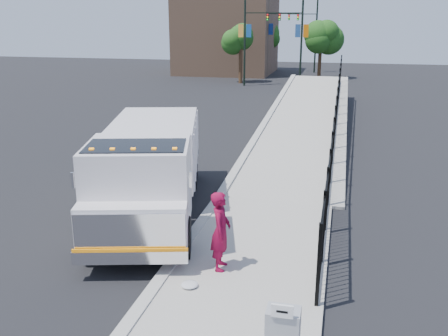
# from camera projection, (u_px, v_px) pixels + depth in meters

# --- Properties ---
(ground) EXTENTS (120.00, 120.00, 0.00)m
(ground) POSITION_uv_depth(u_px,v_px,m) (183.00, 251.00, 13.06)
(ground) COLOR black
(ground) RESTS_ON ground
(sidewalk) EXTENTS (3.55, 12.00, 0.12)m
(sidewalk) POSITION_uv_depth(u_px,v_px,m) (240.00, 298.00, 10.76)
(sidewalk) COLOR #9E998E
(sidewalk) RESTS_ON ground
(curb) EXTENTS (0.30, 12.00, 0.16)m
(curb) POSITION_uv_depth(u_px,v_px,m) (156.00, 287.00, 11.18)
(curb) COLOR #ADAAA3
(curb) RESTS_ON ground
(ramp) EXTENTS (3.95, 24.06, 3.19)m
(ramp) POSITION_uv_depth(u_px,v_px,m) (309.00, 129.00, 27.50)
(ramp) COLOR #9E998E
(ramp) RESTS_ON ground
(iron_fence) EXTENTS (0.10, 28.00, 1.80)m
(iron_fence) POSITION_uv_depth(u_px,v_px,m) (335.00, 129.00, 23.20)
(iron_fence) COLOR black
(iron_fence) RESTS_ON ground
(truck) EXTENTS (4.72, 8.78, 2.87)m
(truck) POSITION_uv_depth(u_px,v_px,m) (149.00, 165.00, 14.96)
(truck) COLOR black
(truck) RESTS_ON ground
(worker) EXTENTS (0.52, 0.74, 1.92)m
(worker) POSITION_uv_depth(u_px,v_px,m) (221.00, 231.00, 11.66)
(worker) COLOR maroon
(worker) RESTS_ON sidewalk
(arrow_sign) EXTENTS (0.35, 0.04, 0.22)m
(arrow_sign) POSITION_uv_depth(u_px,v_px,m) (282.00, 311.00, 7.75)
(arrow_sign) COLOR white
(arrow_sign) RESTS_ON utility_cabinet
(debris) EXTENTS (0.39, 0.39, 0.10)m
(debris) POSITION_uv_depth(u_px,v_px,m) (189.00, 285.00, 11.09)
(debris) COLOR silver
(debris) RESTS_ON sidewalk
(light_pole_0) EXTENTS (3.77, 0.22, 8.00)m
(light_pole_0) POSITION_uv_depth(u_px,v_px,m) (248.00, 36.00, 43.84)
(light_pole_0) COLOR black
(light_pole_0) RESTS_ON ground
(light_pole_1) EXTENTS (3.77, 0.22, 8.00)m
(light_pole_1) POSITION_uv_depth(u_px,v_px,m) (298.00, 36.00, 43.74)
(light_pole_1) COLOR black
(light_pole_1) RESTS_ON ground
(light_pole_2) EXTENTS (3.77, 0.22, 8.00)m
(light_pole_2) POSITION_uv_depth(u_px,v_px,m) (270.00, 34.00, 50.62)
(light_pole_2) COLOR black
(light_pole_2) RESTS_ON ground
(light_pole_3) EXTENTS (3.77, 0.22, 8.00)m
(light_pole_3) POSITION_uv_depth(u_px,v_px,m) (313.00, 32.00, 54.90)
(light_pole_3) COLOR black
(light_pole_3) RESTS_ON ground
(tree_0) EXTENTS (2.42, 2.42, 5.21)m
(tree_0) POSITION_uv_depth(u_px,v_px,m) (241.00, 40.00, 45.78)
(tree_0) COLOR #382314
(tree_0) RESTS_ON ground
(tree_1) EXTENTS (2.72, 2.72, 5.36)m
(tree_1) POSITION_uv_depth(u_px,v_px,m) (321.00, 38.00, 49.18)
(tree_1) COLOR #382314
(tree_1) RESTS_ON ground
(tree_2) EXTENTS (2.52, 2.52, 5.26)m
(tree_2) POSITION_uv_depth(u_px,v_px,m) (268.00, 36.00, 56.63)
(tree_2) COLOR #382314
(tree_2) RESTS_ON ground
(building) EXTENTS (10.00, 10.00, 8.00)m
(building) POSITION_uv_depth(u_px,v_px,m) (227.00, 36.00, 54.90)
(building) COLOR #8C664C
(building) RESTS_ON ground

